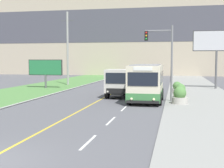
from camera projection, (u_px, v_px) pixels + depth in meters
The scene contains 11 objects.
lane_marking_centre at pixel (33, 141), 13.10m from camera, with size 2.88×140.00×0.01m.
apartment_block_background at pixel (147, 29), 69.56m from camera, with size 80.00×8.04×20.50m.
city_bus at pixel (146, 83), 24.93m from camera, with size 2.63×5.39×3.04m.
dump_truck at pixel (121, 83), 28.44m from camera, with size 2.43×7.00×2.56m.
utility_pole_far at pixel (68, 48), 41.77m from camera, with size 1.80×0.28×9.78m.
traffic_light_mast at pixel (164, 54), 25.10m from camera, with size 2.28×0.32×6.15m.
billboard_large at pixel (217, 43), 35.69m from camera, with size 5.34×0.24×6.77m.
billboard_small at pixel (45, 68), 37.32m from camera, with size 4.23×0.24×3.43m.
planter_round_near at pixel (180, 96), 23.71m from camera, with size 1.21×1.21×1.30m.
planter_round_second at pixel (180, 92), 27.29m from camera, with size 1.16×1.16×1.26m.
planter_round_third at pixel (177, 88), 30.92m from camera, with size 1.09×1.09×1.17m.
Camera 1 is at (6.25, -9.05, 3.42)m, focal length 50.00 mm.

